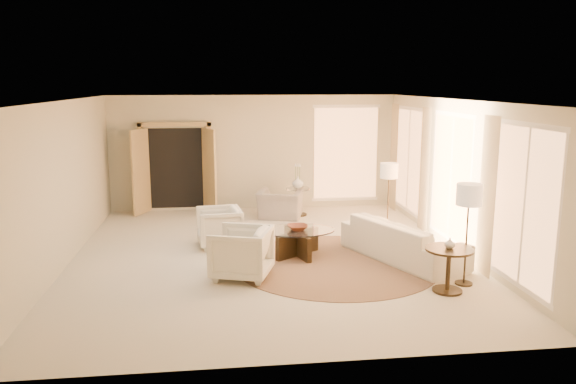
{
  "coord_description": "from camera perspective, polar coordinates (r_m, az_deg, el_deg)",
  "views": [
    {
      "loc": [
        -0.85,
        -9.75,
        3.11
      ],
      "look_at": [
        0.4,
        0.4,
        1.1
      ],
      "focal_mm": 35.0,
      "sensor_mm": 36.0,
      "label": 1
    }
  ],
  "objects": [
    {
      "name": "coffee_table",
      "position": [
        10.18,
        0.98,
        -4.85
      ],
      "size": [
        1.69,
        1.69,
        0.49
      ],
      "rotation": [
        0.0,
        0.0,
        -0.32
      ],
      "color": "black",
      "rests_on": "room"
    },
    {
      "name": "area_rug",
      "position": [
        9.88,
        4.88,
        -7.24
      ],
      "size": [
        3.68,
        3.68,
        0.01
      ],
      "primitive_type": "cylinder",
      "rotation": [
        0.0,
        0.0,
        -0.04
      ],
      "color": "#472E1F",
      "rests_on": "room"
    },
    {
      "name": "windows_right",
      "position": [
        10.89,
        16.34,
        1.37
      ],
      "size": [
        0.1,
        6.4,
        2.4
      ],
      "primitive_type": null,
      "color": "#FDAA65",
      "rests_on": "room"
    },
    {
      "name": "armchair_right",
      "position": [
        9.08,
        -4.77,
        -5.92
      ],
      "size": [
        1.06,
        1.09,
        0.91
      ],
      "primitive_type": "imported",
      "rotation": [
        0.0,
        0.0,
        -1.88
      ],
      "color": "white",
      "rests_on": "room"
    },
    {
      "name": "end_vase",
      "position": [
        8.7,
        16.11,
        -5.05
      ],
      "size": [
        0.18,
        0.18,
        0.16
      ],
      "primitive_type": "imported",
      "rotation": [
        0.0,
        0.0,
        0.17
      ],
      "color": "white",
      "rests_on": "end_table"
    },
    {
      "name": "sofa",
      "position": [
        10.2,
        11.59,
        -4.8
      ],
      "size": [
        1.85,
        2.6,
        0.71
      ],
      "primitive_type": "imported",
      "rotation": [
        0.0,
        0.0,
        1.99
      ],
      "color": "white",
      "rests_on": "room"
    },
    {
      "name": "french_doors",
      "position": [
        13.76,
        -11.32,
        2.36
      ],
      "size": [
        1.95,
        0.66,
        2.16
      ],
      "color": "tan",
      "rests_on": "room"
    },
    {
      "name": "armchair_left",
      "position": [
        10.84,
        -7.0,
        -3.37
      ],
      "size": [
        0.85,
        0.89,
        0.83
      ],
      "primitive_type": "imported",
      "rotation": [
        0.0,
        0.0,
        -1.45
      ],
      "color": "white",
      "rests_on": "room"
    },
    {
      "name": "floor_lamp_near",
      "position": [
        11.63,
        10.23,
        1.82
      ],
      "size": [
        0.36,
        0.36,
        1.49
      ],
      "rotation": [
        0.0,
        0.0,
        -0.15
      ],
      "color": "#2F261B",
      "rests_on": "room"
    },
    {
      "name": "end_table",
      "position": [
        8.79,
        16.01,
        -6.86
      ],
      "size": [
        0.72,
        0.72,
        0.68
      ],
      "rotation": [
        0.0,
        0.0,
        -0.06
      ],
      "color": "black",
      "rests_on": "room"
    },
    {
      "name": "room",
      "position": [
        9.94,
        -2.01,
        1.19
      ],
      "size": [
        7.04,
        8.04,
        2.83
      ],
      "color": "beige",
      "rests_on": "ground"
    },
    {
      "name": "accent_chair",
      "position": [
        12.99,
        -0.81,
        -0.77
      ],
      "size": [
        1.13,
        0.9,
        0.87
      ],
      "primitive_type": "imported",
      "rotation": [
        0.0,
        0.0,
        2.86
      ],
      "color": "gray",
      "rests_on": "room"
    },
    {
      "name": "bowl",
      "position": [
        10.12,
        0.98,
        -3.62
      ],
      "size": [
        0.39,
        0.39,
        0.09
      ],
      "primitive_type": "imported",
      "rotation": [
        0.0,
        0.0,
        0.08
      ],
      "color": "brown",
      "rests_on": "coffee_table"
    },
    {
      "name": "side_table",
      "position": [
        13.26,
        0.99,
        -0.7
      ],
      "size": [
        0.56,
        0.56,
        0.66
      ],
      "rotation": [
        0.0,
        0.0,
        -0.3
      ],
      "color": "#2F261B",
      "rests_on": "room"
    },
    {
      "name": "window_back_corner",
      "position": [
        14.17,
        5.9,
        3.92
      ],
      "size": [
        1.7,
        0.1,
        2.4
      ],
      "primitive_type": null,
      "color": "#FDAA65",
      "rests_on": "room"
    },
    {
      "name": "side_vase",
      "position": [
        13.18,
        1.0,
        0.97
      ],
      "size": [
        0.34,
        0.34,
        0.28
      ],
      "primitive_type": "imported",
      "rotation": [
        0.0,
        0.0,
        0.35
      ],
      "color": "white",
      "rests_on": "side_table"
    },
    {
      "name": "curtains_right",
      "position": [
        11.7,
        14.38,
        1.87
      ],
      "size": [
        0.06,
        5.2,
        2.6
      ],
      "primitive_type": null,
      "color": "tan",
      "rests_on": "room"
    },
    {
      "name": "floor_lamp_far",
      "position": [
        8.95,
        17.91,
        -0.71
      ],
      "size": [
        0.39,
        0.39,
        1.6
      ],
      "rotation": [
        0.0,
        0.0,
        -0.1
      ],
      "color": "#2F261B",
      "rests_on": "room"
    }
  ]
}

